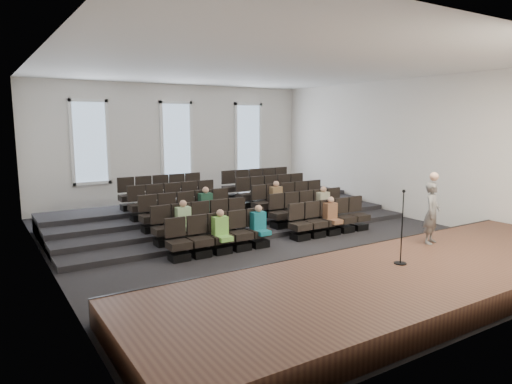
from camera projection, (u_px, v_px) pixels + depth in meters
The scene contains 14 objects.
ground at pixel (269, 239), 13.69m from camera, with size 14.00×14.00×0.00m, color black.
ceiling at pixel (269, 67), 12.92m from camera, with size 12.00×14.00×0.02m, color white.
wall_back at pixel (176, 145), 19.17m from camera, with size 12.00×0.04×5.00m, color silver.
wall_front at pixel (508, 182), 7.43m from camera, with size 12.00×0.04×5.00m, color silver.
wall_left at pixel (44, 166), 10.13m from camera, with size 0.04×14.00×5.00m, color silver.
wall_right at pixel (407, 149), 16.47m from camera, with size 0.04×14.00×5.00m, color silver.
stage at pixel (406, 280), 9.38m from camera, with size 11.80×3.60×0.50m, color #503122.
stage_lip at pixel (346, 258), 10.86m from camera, with size 11.80×0.06×0.52m, color black.
risers at pixel (219, 214), 16.31m from camera, with size 11.80×4.80×0.60m.
seating_rows at pixel (242, 208), 14.87m from camera, with size 6.80×4.70×1.67m.
windows at pixel (177, 140), 19.09m from camera, with size 8.44×0.10×3.24m.
audience at pixel (260, 211), 13.76m from camera, with size 5.45×2.64×1.10m.
speaker at pixel (432, 213), 11.17m from camera, with size 0.56×0.37×1.53m, color #64625F.
mic_stand at pixel (401, 242), 9.59m from camera, with size 0.27×0.27×1.59m.
Camera 1 is at (-7.41, -11.06, 3.49)m, focal length 32.00 mm.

